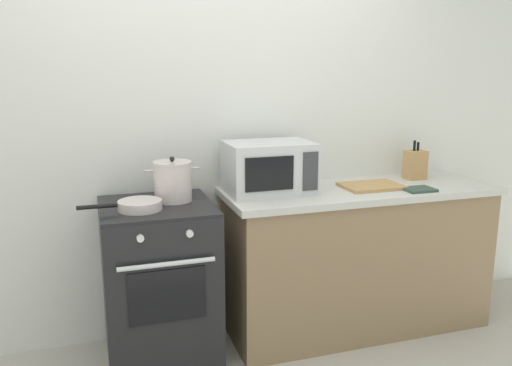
{
  "coord_description": "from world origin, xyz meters",
  "views": [
    {
      "loc": [
        -0.68,
        -2.16,
        1.64
      ],
      "look_at": [
        0.22,
        0.6,
        1.0
      ],
      "focal_mm": 36.68,
      "sensor_mm": 36.0,
      "label": 1
    }
  ],
  "objects_px": {
    "microwave": "(269,167)",
    "cutting_board": "(371,186)",
    "knife_block": "(415,165)",
    "stove": "(160,284)",
    "frying_pan": "(138,205)",
    "oven_mitt": "(419,189)",
    "stock_pot": "(173,181)"
  },
  "relations": [
    {
      "from": "cutting_board",
      "to": "frying_pan",
      "type": "bearing_deg",
      "value": -176.61
    },
    {
      "from": "frying_pan",
      "to": "oven_mitt",
      "type": "xyz_separation_m",
      "value": [
        1.64,
        -0.08,
        -0.02
      ]
    },
    {
      "from": "cutting_board",
      "to": "knife_block",
      "type": "bearing_deg",
      "value": 19.2
    },
    {
      "from": "microwave",
      "to": "cutting_board",
      "type": "relative_size",
      "value": 1.39
    },
    {
      "from": "stock_pot",
      "to": "stove",
      "type": "bearing_deg",
      "value": -151.47
    },
    {
      "from": "microwave",
      "to": "cutting_board",
      "type": "xyz_separation_m",
      "value": [
        0.64,
        -0.08,
        -0.14
      ]
    },
    {
      "from": "cutting_board",
      "to": "knife_block",
      "type": "distance_m",
      "value": 0.43
    },
    {
      "from": "knife_block",
      "to": "cutting_board",
      "type": "bearing_deg",
      "value": -160.8
    },
    {
      "from": "stove",
      "to": "frying_pan",
      "type": "relative_size",
      "value": 2.15
    },
    {
      "from": "knife_block",
      "to": "oven_mitt",
      "type": "relative_size",
      "value": 1.43
    },
    {
      "from": "oven_mitt",
      "to": "cutting_board",
      "type": "bearing_deg",
      "value": 144.97
    },
    {
      "from": "oven_mitt",
      "to": "microwave",
      "type": "bearing_deg",
      "value": 164.7
    },
    {
      "from": "stove",
      "to": "microwave",
      "type": "bearing_deg",
      "value": 6.72
    },
    {
      "from": "cutting_board",
      "to": "microwave",
      "type": "bearing_deg",
      "value": 173.07
    },
    {
      "from": "knife_block",
      "to": "stove",
      "type": "bearing_deg",
      "value": -175.3
    },
    {
      "from": "frying_pan",
      "to": "knife_block",
      "type": "relative_size",
      "value": 1.66
    },
    {
      "from": "frying_pan",
      "to": "stock_pot",
      "type": "bearing_deg",
      "value": 34.21
    },
    {
      "from": "stove",
      "to": "oven_mitt",
      "type": "distance_m",
      "value": 1.62
    },
    {
      "from": "stock_pot",
      "to": "cutting_board",
      "type": "bearing_deg",
      "value": -2.56
    },
    {
      "from": "stove",
      "to": "knife_block",
      "type": "height_order",
      "value": "knife_block"
    },
    {
      "from": "frying_pan",
      "to": "oven_mitt",
      "type": "bearing_deg",
      "value": -2.65
    },
    {
      "from": "stove",
      "to": "stock_pot",
      "type": "bearing_deg",
      "value": 28.53
    },
    {
      "from": "frying_pan",
      "to": "oven_mitt",
      "type": "distance_m",
      "value": 1.64
    },
    {
      "from": "stock_pot",
      "to": "cutting_board",
      "type": "height_order",
      "value": "stock_pot"
    },
    {
      "from": "frying_pan",
      "to": "knife_block",
      "type": "height_order",
      "value": "knife_block"
    },
    {
      "from": "microwave",
      "to": "stock_pot",
      "type": "bearing_deg",
      "value": -177.6
    },
    {
      "from": "stock_pot",
      "to": "microwave",
      "type": "distance_m",
      "value": 0.57
    },
    {
      "from": "microwave",
      "to": "oven_mitt",
      "type": "distance_m",
      "value": 0.91
    },
    {
      "from": "stock_pot",
      "to": "microwave",
      "type": "xyz_separation_m",
      "value": [
        0.57,
        0.02,
        0.04
      ]
    },
    {
      "from": "stove",
      "to": "cutting_board",
      "type": "distance_m",
      "value": 1.39
    },
    {
      "from": "stock_pot",
      "to": "cutting_board",
      "type": "relative_size",
      "value": 0.82
    },
    {
      "from": "stove",
      "to": "frying_pan",
      "type": "height_order",
      "value": "frying_pan"
    }
  ]
}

